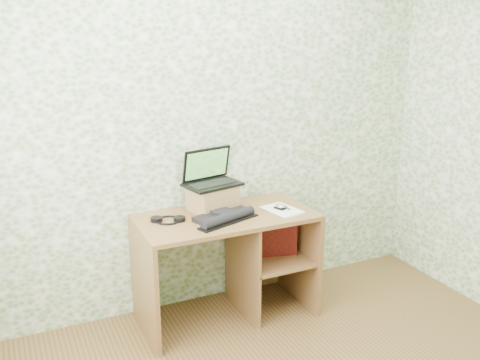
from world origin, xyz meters
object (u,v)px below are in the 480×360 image
laptop (210,176)px  keyboard (225,216)px  notepad (282,210)px  desk (235,248)px  riser (213,198)px

laptop → keyboard: 0.33m
laptop → notepad: laptop is taller
desk → keyboard: size_ratio=2.59×
laptop → keyboard: (-0.00, -0.25, -0.21)m
desk → riser: size_ratio=4.12×
laptop → notepad: 0.55m
laptop → notepad: size_ratio=1.52×
keyboard → notepad: keyboard is taller
riser → laptop: size_ratio=0.70×
desk → laptop: bearing=126.9°
keyboard → desk: bearing=21.3°
keyboard → notepad: 0.42m
desk → riser: (-0.12, 0.12, 0.36)m
riser → laptop: laptop is taller
riser → notepad: size_ratio=1.07×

